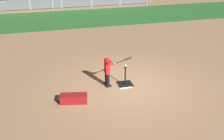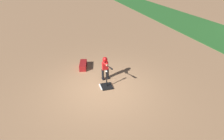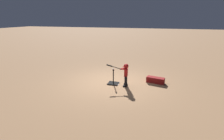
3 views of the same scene
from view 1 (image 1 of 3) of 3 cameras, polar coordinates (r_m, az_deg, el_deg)
The scene contains 9 objects.
ground_plane at distance 9.23m, azimuth 3.92°, elevation -3.70°, with size 90.00×90.00×0.00m, color #99704C.
grass_outfield_strip at distance 18.51m, azimuth -6.13°, elevation 11.25°, with size 56.00×5.11×0.02m, color #286026.
home_plate at distance 9.31m, azimuth 2.68°, elevation -3.31°, with size 0.44×0.44×0.02m, color white.
batting_tee at distance 9.34m, azimuth 2.86°, elevation -2.74°, with size 0.50×0.45×0.70m.
batter_child at distance 9.02m, azimuth -0.83°, elevation 0.40°, with size 1.02×0.34×1.06m.
baseball at distance 9.05m, azimuth 2.95°, elevation 0.95°, with size 0.07×0.07×0.07m, color white.
bleachers_left_center at distance 22.47m, azimuth -20.81°, elevation 13.60°, with size 2.91×2.12×1.04m.
bleachers_far_right at distance 22.61m, azimuth -8.43°, elevation 14.91°, with size 3.97×1.95×0.99m.
equipment_bag at distance 8.36m, azimuth -8.34°, elevation -6.17°, with size 0.84×0.32×0.28m, color maroon.
Camera 1 is at (-2.65, -7.63, 4.47)m, focal length 42.00 mm.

